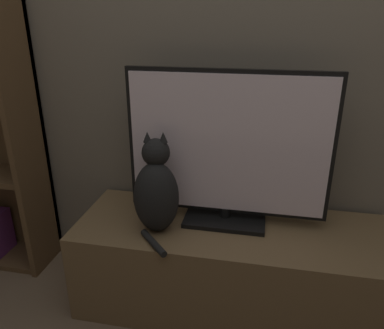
% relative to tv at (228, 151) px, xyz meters
% --- Properties ---
extents(wall_back, '(4.80, 0.05, 2.60)m').
position_rel_tv_xyz_m(wall_back, '(0.04, 0.24, 0.53)').
color(wall_back, '#756B5B').
rests_on(wall_back, ground_plane).
extents(tv_stand, '(1.41, 0.50, 0.43)m').
position_rel_tv_xyz_m(tv_stand, '(0.04, -0.06, -0.55)').
color(tv_stand, brown).
rests_on(tv_stand, ground_plane).
extents(tv, '(0.88, 0.22, 0.69)m').
position_rel_tv_xyz_m(tv, '(0.00, 0.00, 0.00)').
color(tv, black).
rests_on(tv, tv_stand).
extents(cat, '(0.22, 0.31, 0.44)m').
position_rel_tv_xyz_m(cat, '(-0.28, -0.13, -0.16)').
color(cat, black).
rests_on(cat, tv_stand).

